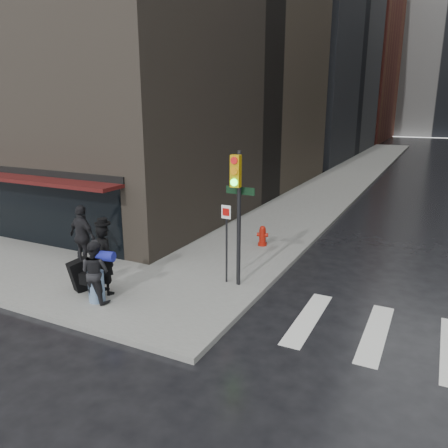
% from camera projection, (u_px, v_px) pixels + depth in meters
% --- Properties ---
extents(ground, '(140.00, 140.00, 0.00)m').
position_uv_depth(ground, '(167.00, 306.00, 11.42)').
color(ground, black).
rests_on(ground, ground).
extents(sidewalk_left, '(4.00, 50.00, 0.15)m').
position_uv_depth(sidewalk_left, '(357.00, 171.00, 34.70)').
color(sidewalk_left, slate).
rests_on(sidewalk_left, ground).
extents(bldg_left_far, '(22.00, 20.00, 26.00)m').
position_uv_depth(bldg_left_far, '(319.00, 52.00, 67.11)').
color(bldg_left_far, '#552F1D').
rests_on(bldg_left_far, ground).
extents(storefront, '(8.40, 1.11, 2.83)m').
position_uv_depth(storefront, '(31.00, 200.00, 15.60)').
color(storefront, black).
rests_on(storefront, ground).
extents(man_overcoat, '(1.42, 0.94, 2.12)m').
position_uv_depth(man_overcoat, '(100.00, 261.00, 11.72)').
color(man_overcoat, black).
rests_on(man_overcoat, ground).
extents(man_jeans, '(1.16, 0.63, 1.63)m').
position_uv_depth(man_jeans, '(95.00, 272.00, 11.18)').
color(man_jeans, black).
rests_on(man_jeans, ground).
extents(man_greycoat, '(1.23, 0.68, 1.99)m').
position_uv_depth(man_greycoat, '(83.00, 236.00, 13.58)').
color(man_greycoat, black).
rests_on(man_greycoat, ground).
extents(traffic_light, '(0.95, 0.44, 3.79)m').
position_uv_depth(traffic_light, '(236.00, 201.00, 11.76)').
color(traffic_light, black).
rests_on(traffic_light, ground).
extents(fire_hydrant, '(0.42, 0.32, 0.74)m').
position_uv_depth(fire_hydrant, '(262.00, 237.00, 15.83)').
color(fire_hydrant, maroon).
rests_on(fire_hydrant, ground).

